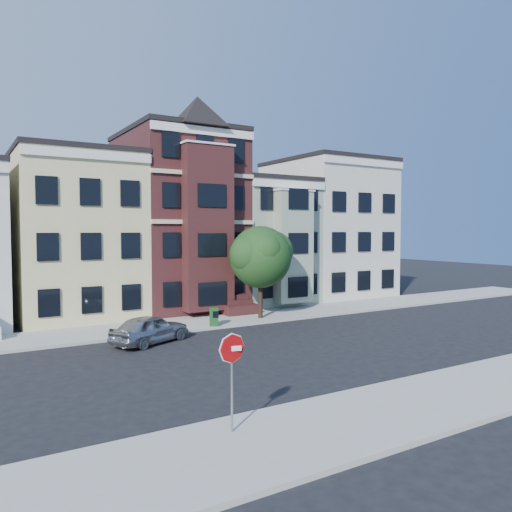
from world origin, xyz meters
TOP-DOWN VIEW (x-y plane):
  - ground at (0.00, 0.00)m, footprint 120.00×120.00m
  - far_sidewalk at (0.00, 8.00)m, footprint 60.00×4.00m
  - near_sidewalk at (0.00, -8.00)m, footprint 60.00×4.00m
  - house_yellow at (-7.00, 14.50)m, footprint 7.00×9.00m
  - house_brown at (0.00, 14.50)m, footprint 7.00×9.00m
  - house_green at (6.50, 14.50)m, footprint 6.00×9.00m
  - house_cream at (13.50, 14.50)m, footprint 8.00×9.00m
  - street_tree at (2.35, 7.14)m, footprint 6.17×6.17m
  - parked_car at (-5.50, 4.64)m, footprint 4.49×3.27m
  - newspaper_box at (-1.23, 6.30)m, footprint 0.59×0.57m
  - stop_sign at (-7.35, -7.04)m, footprint 0.82×0.33m

SIDE VIEW (x-z plane):
  - ground at x=0.00m, z-range 0.00..0.00m
  - far_sidewalk at x=0.00m, z-range 0.00..0.15m
  - near_sidewalk at x=0.00m, z-range 0.00..0.15m
  - newspaper_box at x=-1.23m, z-range 0.15..1.19m
  - parked_car at x=-5.50m, z-range 0.00..1.42m
  - stop_sign at x=-7.35m, z-range 0.15..3.13m
  - street_tree at x=2.35m, z-range 0.15..7.06m
  - house_green at x=6.50m, z-range 0.00..9.00m
  - house_yellow at x=-7.00m, z-range 0.00..10.00m
  - house_cream at x=13.50m, z-range 0.00..11.00m
  - house_brown at x=0.00m, z-range 0.00..12.00m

